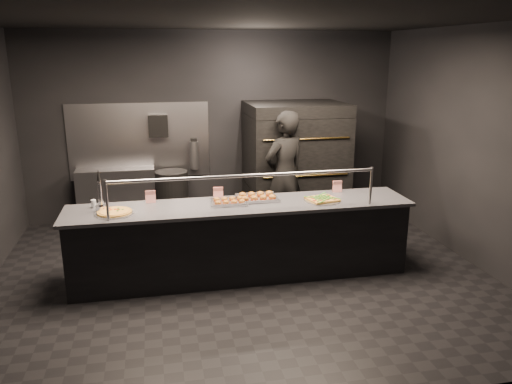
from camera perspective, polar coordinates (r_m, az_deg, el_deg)
room at (r=5.82m, az=-2.05°, el=4.16°), size 6.04×6.00×3.00m
service_counter at (r=6.07m, az=-1.66°, el=-5.51°), size 4.10×0.78×1.37m
pizza_oven at (r=7.97m, az=4.44°, el=3.36°), size 1.50×1.23×1.91m
prep_shelf at (r=8.23m, az=-15.59°, el=-0.50°), size 1.20×0.35×0.90m
towel_dispenser at (r=8.05m, az=-11.13°, el=7.46°), size 0.30×0.20×0.35m
fire_extinguisher at (r=8.16m, az=-7.08°, el=4.25°), size 0.14×0.14×0.51m
beer_tap at (r=5.87m, az=-17.34°, el=-0.85°), size 0.13×0.18×0.49m
round_pizza at (r=5.79m, az=-15.85°, el=-2.24°), size 0.44×0.44×0.03m
slider_tray_a at (r=5.95m, az=-3.08°, el=-1.09°), size 0.46×0.38×0.07m
slider_tray_b at (r=6.10m, az=0.15°, el=-0.59°), size 0.51×0.38×0.08m
square_pizza at (r=6.10m, az=7.58°, el=-0.85°), size 0.43×0.43×0.05m
condiment_jar at (r=6.06m, az=-17.79°, el=-1.31°), size 0.15×0.06×0.10m
tent_cards at (r=6.17m, az=-2.11°, el=0.02°), size 2.48×0.04×0.15m
trash_bin at (r=8.05m, az=-9.52°, el=-0.64°), size 0.51×0.51×0.86m
worker at (r=7.23m, az=3.27°, el=1.88°), size 0.81×0.69×1.88m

